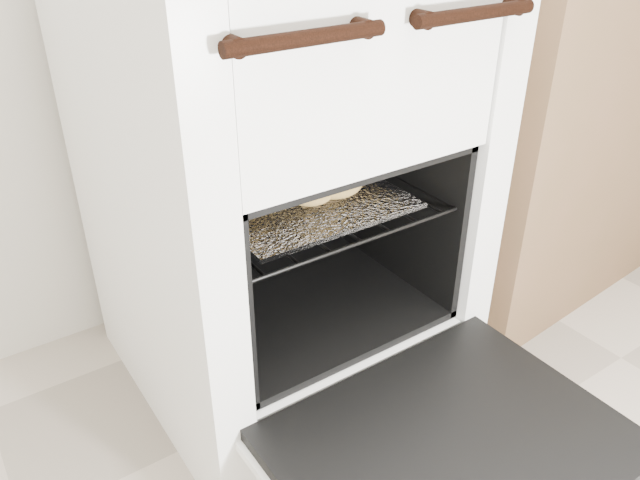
% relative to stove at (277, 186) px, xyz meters
% --- Properties ---
extents(stove, '(0.64, 0.72, 0.99)m').
position_rel_stove_xyz_m(stove, '(0.00, 0.00, 0.00)').
color(stove, white).
rests_on(stove, ground).
extents(oven_door, '(0.58, 0.45, 0.04)m').
position_rel_stove_xyz_m(oven_door, '(-0.00, -0.54, -0.27)').
color(oven_door, black).
rests_on(oven_door, stove).
extents(oven_rack, '(0.47, 0.45, 0.01)m').
position_rel_stove_xyz_m(oven_rack, '(0.00, -0.07, 0.00)').
color(oven_rack, black).
rests_on(oven_rack, stove).
extents(foil_sheet, '(0.36, 0.32, 0.01)m').
position_rel_stove_xyz_m(foil_sheet, '(-0.00, -0.09, 0.01)').
color(foil_sheet, white).
rests_on(foil_sheet, oven_rack).
extents(baked_rolls, '(0.32, 0.24, 0.05)m').
position_rel_stove_xyz_m(baked_rolls, '(-0.03, -0.07, 0.04)').
color(baked_rolls, tan).
rests_on(baked_rolls, foil_sheet).
extents(counter, '(0.95, 0.67, 0.90)m').
position_rel_stove_xyz_m(counter, '(0.88, 0.05, -0.03)').
color(counter, brown).
rests_on(counter, ground).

